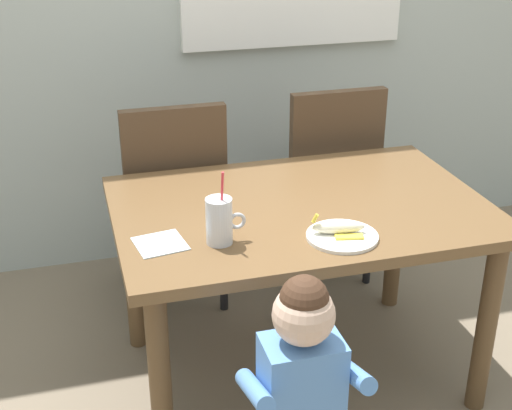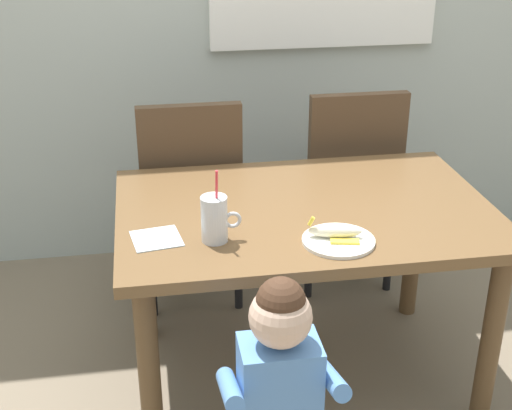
{
  "view_description": "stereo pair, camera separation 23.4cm",
  "coord_description": "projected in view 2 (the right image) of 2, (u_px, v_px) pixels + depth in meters",
  "views": [
    {
      "loc": [
        -0.76,
        -2.13,
        1.78
      ],
      "look_at": [
        -0.19,
        -0.09,
        0.79
      ],
      "focal_mm": 49.91,
      "sensor_mm": 36.0,
      "label": 1
    },
    {
      "loc": [
        -0.53,
        -2.18,
        1.78
      ],
      "look_at": [
        -0.19,
        -0.09,
        0.79
      ],
      "focal_mm": 49.91,
      "sensor_mm": 36.0,
      "label": 2
    }
  ],
  "objects": [
    {
      "name": "milk_cup",
      "position": [
        215.0,
        221.0,
        2.22
      ],
      "size": [
        0.13,
        0.08,
        0.25
      ],
      "color": "silver",
      "rests_on": "dining_table"
    },
    {
      "name": "ground_plane",
      "position": [
        300.0,
        374.0,
        2.78
      ],
      "size": [
        24.0,
        24.0,
        0.0
      ],
      "primitive_type": "plane",
      "color": "#7A6B56"
    },
    {
      "name": "paper_napkin",
      "position": [
        156.0,
        239.0,
        2.25
      ],
      "size": [
        0.17,
        0.17,
        0.0
      ],
      "primitive_type": "cube",
      "rotation": [
        0.0,
        0.0,
        0.16
      ],
      "color": "silver",
      "rests_on": "dining_table"
    },
    {
      "name": "dining_chair_right",
      "position": [
        347.0,
        177.0,
        3.2
      ],
      "size": [
        0.44,
        0.45,
        0.96
      ],
      "rotation": [
        0.0,
        0.0,
        3.14
      ],
      "color": "#4C3826",
      "rests_on": "ground"
    },
    {
      "name": "toddler_standing",
      "position": [
        280.0,
        378.0,
        1.94
      ],
      "size": [
        0.33,
        0.24,
        0.84
      ],
      "color": "#3F4760",
      "rests_on": "ground"
    },
    {
      "name": "peeled_banana",
      "position": [
        336.0,
        232.0,
        2.23
      ],
      "size": [
        0.18,
        0.12,
        0.07
      ],
      "rotation": [
        0.0,
        0.0,
        -0.22
      ],
      "color": "#F4EAC6",
      "rests_on": "snack_plate"
    },
    {
      "name": "snack_plate",
      "position": [
        338.0,
        241.0,
        2.23
      ],
      "size": [
        0.23,
        0.23,
        0.01
      ],
      "primitive_type": "cylinder",
      "color": "white",
      "rests_on": "dining_table"
    },
    {
      "name": "dining_table",
      "position": [
        304.0,
        233.0,
        2.52
      ],
      "size": [
        1.3,
        0.88,
        0.73
      ],
      "color": "brown",
      "rests_on": "ground"
    },
    {
      "name": "dining_chair_left",
      "position": [
        190.0,
        191.0,
        3.06
      ],
      "size": [
        0.44,
        0.45,
        0.96
      ],
      "rotation": [
        0.0,
        0.0,
        3.14
      ],
      "color": "#4C3826",
      "rests_on": "ground"
    }
  ]
}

